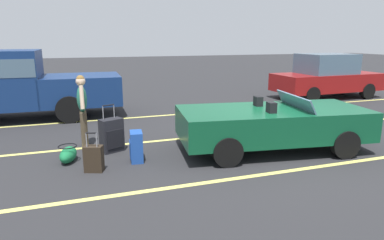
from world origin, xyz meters
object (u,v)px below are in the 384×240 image
(parked_sedan_near, at_px, (327,77))
(convertible_car, at_px, (281,124))
(suitcase_small_carryon, at_px, (94,159))
(traveler_person, at_px, (82,107))
(suitcase_large_black, at_px, (112,135))
(duffel_bag, at_px, (68,154))
(parked_pickup_truck_far, at_px, (21,84))
(suitcase_medium_bright, at_px, (136,147))

(parked_sedan_near, bearing_deg, convertible_car, -138.27)
(suitcase_small_carryon, height_order, traveler_person, traveler_person)
(suitcase_large_black, xyz_separation_m, duffel_bag, (-0.92, -0.38, -0.21))
(suitcase_small_carryon, height_order, duffel_bag, suitcase_small_carryon)
(suitcase_large_black, height_order, traveler_person, traveler_person)
(suitcase_large_black, relative_size, suitcase_small_carryon, 1.34)
(convertible_car, height_order, parked_pickup_truck_far, parked_pickup_truck_far)
(suitcase_large_black, relative_size, parked_sedan_near, 0.23)
(duffel_bag, xyz_separation_m, parked_sedan_near, (10.15, 4.65, 0.73))
(suitcase_large_black, xyz_separation_m, parked_pickup_truck_far, (-2.23, 4.06, 0.74))
(suitcase_small_carryon, distance_m, duffel_bag, 0.85)
(duffel_bag, bearing_deg, suitcase_large_black, 22.36)
(traveler_person, bearing_deg, parked_sedan_near, 20.66)
(suitcase_large_black, bearing_deg, suitcase_small_carryon, -45.12)
(suitcase_large_black, relative_size, traveler_person, 0.63)
(suitcase_medium_bright, xyz_separation_m, parked_sedan_near, (8.83, 5.06, 0.58))
(suitcase_large_black, height_order, duffel_bag, suitcase_large_black)
(convertible_car, xyz_separation_m, suitcase_large_black, (-3.61, 1.05, -0.22))
(convertible_car, bearing_deg, parked_pickup_truck_far, 146.72)
(traveler_person, distance_m, parked_pickup_truck_far, 3.86)
(parked_pickup_truck_far, bearing_deg, traveler_person, 117.04)
(suitcase_medium_bright, relative_size, parked_sedan_near, 0.14)
(convertible_car, relative_size, duffel_bag, 6.25)
(suitcase_large_black, xyz_separation_m, suitcase_small_carryon, (-0.45, -1.08, -0.12))
(suitcase_large_black, relative_size, parked_pickup_truck_far, 0.21)
(convertible_car, height_order, suitcase_small_carryon, convertible_car)
(suitcase_medium_bright, distance_m, suitcase_small_carryon, 0.90)
(suitcase_medium_bright, xyz_separation_m, suitcase_small_carryon, (-0.85, -0.29, -0.06))
(suitcase_medium_bright, bearing_deg, convertible_car, -177.80)
(parked_pickup_truck_far, bearing_deg, suitcase_small_carryon, 110.52)
(suitcase_small_carryon, distance_m, parked_sedan_near, 11.08)
(suitcase_small_carryon, bearing_deg, duffel_bag, 54.40)
(suitcase_small_carryon, height_order, parked_sedan_near, parked_sedan_near)
(duffel_bag, xyz_separation_m, parked_pickup_truck_far, (-1.31, 4.43, 0.95))
(parked_sedan_near, relative_size, parked_pickup_truck_far, 0.90)
(parked_sedan_near, bearing_deg, duffel_bag, -157.06)
(suitcase_small_carryon, xyz_separation_m, parked_pickup_truck_far, (-1.78, 5.14, 0.85))
(suitcase_medium_bright, relative_size, duffel_bag, 0.89)
(convertible_car, bearing_deg, duffel_bag, 179.46)
(suitcase_large_black, height_order, suitcase_medium_bright, suitcase_large_black)
(suitcase_large_black, height_order, suitcase_small_carryon, suitcase_large_black)
(convertible_car, relative_size, parked_pickup_truck_far, 0.86)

